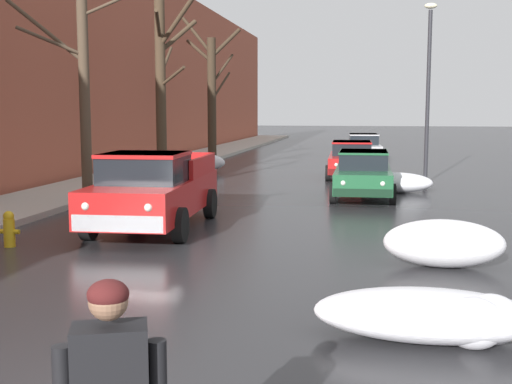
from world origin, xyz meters
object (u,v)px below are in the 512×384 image
object	(u,v)px
sedan_green_parked_kerbside_close	(363,173)
sedan_silver_parked_far_down_block	(363,147)
bare_tree_far_down_block	(212,92)
bare_tree_mid_block	(163,78)
fire_hydrant	(9,229)
pickup_truck_red_approaching_near_lane	(153,190)
street_lamp_post	(428,84)
sedan_red_parked_kerbside_mid	(352,158)
bare_tree_second_along_sidewalk	(82,68)

from	to	relation	value
sedan_green_parked_kerbside_close	sedan_silver_parked_far_down_block	bearing A→B (deg)	90.92
bare_tree_far_down_block	bare_tree_mid_block	bearing A→B (deg)	-89.26
bare_tree_far_down_block	fire_hydrant	size ratio (longest dim) A/B	10.07
pickup_truck_red_approaching_near_lane	sedan_silver_parked_far_down_block	xyz separation A→B (m)	(4.32, 19.90, -0.13)
street_lamp_post	sedan_green_parked_kerbside_close	bearing A→B (deg)	-116.55
fire_hydrant	street_lamp_post	size ratio (longest dim) A/B	0.11
sedan_red_parked_kerbside_mid	sedan_silver_parked_far_down_block	xyz separation A→B (m)	(0.33, 7.84, -0.00)
sedan_green_parked_kerbside_close	fire_hydrant	bearing A→B (deg)	-128.26
sedan_green_parked_kerbside_close	sedan_red_parked_kerbside_mid	size ratio (longest dim) A/B	0.97
sedan_silver_parked_far_down_block	fire_hydrant	distance (m)	23.18
sedan_silver_parked_far_down_block	fire_hydrant	size ratio (longest dim) A/B	6.23
bare_tree_second_along_sidewalk	bare_tree_far_down_block	world-z (taller)	bare_tree_far_down_block
bare_tree_far_down_block	fire_hydrant	bearing A→B (deg)	-87.67
bare_tree_second_along_sidewalk	sedan_red_parked_kerbside_mid	world-z (taller)	bare_tree_second_along_sidewalk
bare_tree_mid_block	sedan_green_parked_kerbside_close	world-z (taller)	bare_tree_mid_block
bare_tree_second_along_sidewalk	fire_hydrant	size ratio (longest dim) A/B	10.04
bare_tree_mid_block	sedan_red_parked_kerbside_mid	xyz separation A→B (m)	(6.85, 2.47, -3.06)
fire_hydrant	sedan_silver_parked_far_down_block	bearing A→B (deg)	73.78
sedan_red_parked_kerbside_mid	pickup_truck_red_approaching_near_lane	bearing A→B (deg)	-108.31
bare_tree_second_along_sidewalk	street_lamp_post	xyz separation A→B (m)	(9.66, 7.46, -0.24)
sedan_red_parked_kerbside_mid	fire_hydrant	xyz separation A→B (m)	(-6.14, -14.42, -0.40)
pickup_truck_red_approaching_near_lane	street_lamp_post	xyz separation A→B (m)	(6.70, 10.45, 2.66)
street_lamp_post	sedan_red_parked_kerbside_mid	bearing A→B (deg)	149.29
bare_tree_far_down_block	sedan_green_parked_kerbside_close	distance (m)	13.88
bare_tree_far_down_block	street_lamp_post	world-z (taller)	bare_tree_far_down_block
bare_tree_far_down_block	pickup_truck_red_approaching_near_lane	world-z (taller)	bare_tree_far_down_block
bare_tree_mid_block	pickup_truck_red_approaching_near_lane	bearing A→B (deg)	-73.42
sedan_red_parked_kerbside_mid	sedan_silver_parked_far_down_block	world-z (taller)	same
sedan_green_parked_kerbside_close	bare_tree_second_along_sidewalk	bearing A→B (deg)	-157.28
sedan_green_parked_kerbside_close	fire_hydrant	distance (m)	10.82
bare_tree_second_along_sidewalk	bare_tree_mid_block	distance (m)	6.60
bare_tree_mid_block	sedan_green_parked_kerbside_close	size ratio (longest dim) A/B	1.64
bare_tree_far_down_block	pickup_truck_red_approaching_near_lane	xyz separation A→B (m)	(2.96, -17.49, -2.59)
pickup_truck_red_approaching_near_lane	street_lamp_post	bearing A→B (deg)	57.34
bare_tree_mid_block	sedan_red_parked_kerbside_mid	size ratio (longest dim) A/B	1.60
bare_tree_second_along_sidewalk	sedan_silver_parked_far_down_block	size ratio (longest dim) A/B	1.61
bare_tree_second_along_sidewalk	sedan_green_parked_kerbside_close	size ratio (longest dim) A/B	1.67
bare_tree_far_down_block	fire_hydrant	xyz separation A→B (m)	(0.81, -19.85, -3.12)
bare_tree_far_down_block	street_lamp_post	xyz separation A→B (m)	(9.66, -7.04, 0.07)
bare_tree_far_down_block	sedan_silver_parked_far_down_block	distance (m)	8.14
pickup_truck_red_approaching_near_lane	sedan_red_parked_kerbside_mid	size ratio (longest dim) A/B	1.19
sedan_red_parked_kerbside_mid	fire_hydrant	size ratio (longest dim) A/B	6.20
bare_tree_mid_block	bare_tree_far_down_block	distance (m)	7.91
bare_tree_mid_block	fire_hydrant	xyz separation A→B (m)	(0.70, -11.94, -3.45)
bare_tree_mid_block	bare_tree_far_down_block	size ratio (longest dim) A/B	0.98
bare_tree_second_along_sidewalk	fire_hydrant	xyz separation A→B (m)	(0.81, -5.34, -3.43)
bare_tree_mid_block	bare_tree_far_down_block	xyz separation A→B (m)	(-0.10, 7.90, -0.33)
bare_tree_second_along_sidewalk	sedan_red_parked_kerbside_mid	bearing A→B (deg)	52.52
pickup_truck_red_approaching_near_lane	fire_hydrant	world-z (taller)	pickup_truck_red_approaching_near_lane
fire_hydrant	bare_tree_second_along_sidewalk	bearing A→B (deg)	98.64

